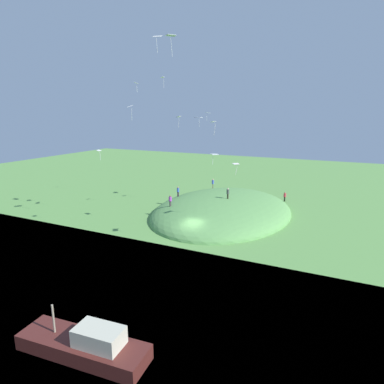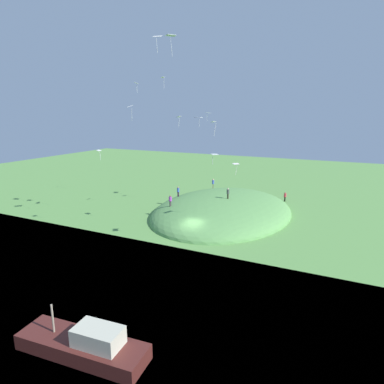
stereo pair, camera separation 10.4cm
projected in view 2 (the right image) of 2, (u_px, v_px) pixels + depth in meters
name	position (u px, v px, depth m)	size (l,w,h in m)	color
ground_plane	(192.00, 236.00, 42.22)	(160.00, 160.00, 0.00)	#5B9146
grass_hill	(223.00, 212.00, 52.12)	(27.85, 20.74, 5.29)	#5B944D
boat_on_lake	(85.00, 345.00, 21.28)	(3.25, 9.08, 3.08)	#4B1E1A
person_with_child	(228.00, 192.00, 49.82)	(0.43, 0.43, 1.64)	#3D3827
person_near_shore	(170.00, 199.00, 48.70)	(0.59, 0.59, 1.65)	#312E2E
person_walking_path	(213.00, 182.00, 61.46)	(0.50, 0.50, 1.80)	brown
person_watching_kites	(178.00, 190.00, 54.82)	(0.55, 0.55, 1.67)	black
person_on_hilltop	(285.00, 196.00, 58.34)	(0.61, 0.61, 1.69)	black
kite_0	(130.00, 107.00, 43.97)	(1.32, 1.30, 2.01)	white
kite_1	(198.00, 118.00, 38.93)	(0.73, 0.95, 1.10)	white
kite_2	(236.00, 164.00, 40.26)	(0.92, 0.93, 1.45)	white
kite_3	(163.00, 78.00, 52.51)	(0.63, 0.43, 1.78)	silver
kite_4	(208.00, 113.00, 52.22)	(1.25, 1.17, 1.34)	white
kite_5	(99.00, 151.00, 41.26)	(0.62, 0.44, 1.22)	white
kite_6	(213.00, 123.00, 50.81)	(0.94, 0.79, 2.18)	white
kite_7	(179.00, 118.00, 47.76)	(0.72, 0.52, 1.63)	silver
kite_8	(157.00, 37.00, 39.67)	(0.91, 1.18, 2.05)	white
kite_9	(171.00, 37.00, 35.81)	(1.32, 1.26, 2.20)	white
kite_10	(215.00, 155.00, 34.97)	(1.19, 1.11, 1.13)	white
kite_11	(136.00, 84.00, 43.18)	(0.95, 0.87, 1.27)	white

